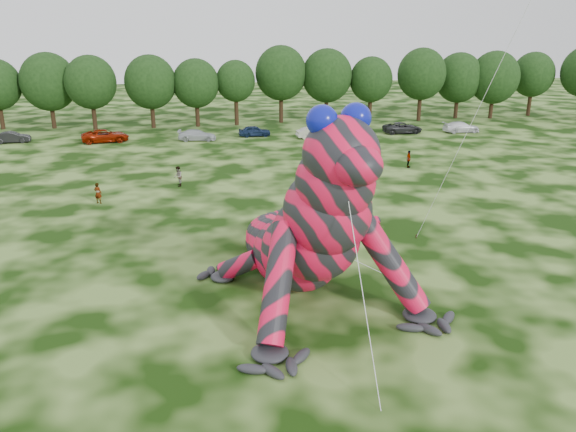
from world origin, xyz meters
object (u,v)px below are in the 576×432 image
Objects in this scene: car_4 at (254,131)px; car_6 at (403,128)px; car_1 at (12,137)px; car_3 at (197,135)px; tree_6 at (92,93)px; tree_9 at (236,93)px; tree_13 at (421,85)px; car_5 at (313,133)px; tree_11 at (327,86)px; tree_15 at (494,85)px; tree_8 at (196,93)px; spectator_5 at (332,204)px; tree_5 at (50,91)px; inflatable_gecko at (289,191)px; tree_7 at (151,92)px; spectator_1 at (178,176)px; spectator_3 at (409,159)px; tree_10 at (281,84)px; tree_12 at (371,89)px; tree_16 at (532,84)px; car_2 at (105,136)px; spectator_0 at (98,193)px; car_7 at (461,127)px; tree_14 at (458,86)px.

car_4 is 18.75m from car_6.
car_1 reaches higher than car_3.
tree_6 reaches higher than tree_9.
tree_13 is 53.50m from car_1.
car_4 reaches higher than car_5.
car_1 is at bearing -166.45° from tree_11.
tree_13 is at bearing -176.75° from tree_15.
tree_8 is 41.01m from spectator_5.
tree_6 is 29.29m from car_5.
inflatable_gecko is at bearing -65.39° from tree_5.
tree_7 is 30.65m from spectator_1.
tree_11 reaches higher than spectator_3.
tree_5 is 24.22m from tree_9.
tree_10 is 29.95m from spectator_3.
tree_12 reaches higher than car_6.
tree_8 is at bearing 1.78° from tree_7.
tree_11 is at bearing 179.02° from tree_15.
spectator_1 is (-1.63, -30.29, -3.61)m from tree_8.
inflatable_gecko is 4.01× the size of car_6.
tree_16 is (44.92, 52.57, -0.27)m from inflatable_gecko.
spectator_0 is at bearing 176.97° from car_2.
tree_16 is 2.34× the size of car_5.
tree_7 reaches higher than tree_16.
tree_12 is at bearing -109.41° from spectator_0.
tree_15 is 44.34m from car_3.
tree_12 is 0.89× the size of tree_13.
car_4 is (6.97, 1.65, 0.02)m from car_3.
car_1 is 35.13m from car_5.
inflatable_gecko is at bearing -104.46° from tree_11.
spectator_3 is (38.81, -28.29, -4.08)m from tree_5.
tree_10 reaches higher than tree_7.
car_2 is 43.90m from car_7.
tree_10 is at bearing 4.39° from car_5.
tree_6 is 1.06× the size of tree_8.
spectator_5 reaches higher than car_2.
tree_10 is at bearing 155.36° from spectator_1.
tree_11 reaches higher than tree_6.
tree_9 is 0.86× the size of tree_11.
tree_9 is 44.43m from tree_16.
car_5 is (27.09, -10.36, -4.09)m from tree_6.
tree_9 is at bearing -176.18° from tree_11.
car_7 is (8.99, -10.48, -3.81)m from tree_12.
tree_7 is at bearing -7.13° from tree_5.
tree_9 is 22.75m from car_6.
tree_16 is 1.76× the size of car_2.
tree_14 reaches higher than car_3.
tree_12 is 2.30× the size of car_4.
tree_11 is 31.69m from tree_16.
car_7 is at bearing -13.73° from tree_7.
tree_15 is 64.76m from car_1.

